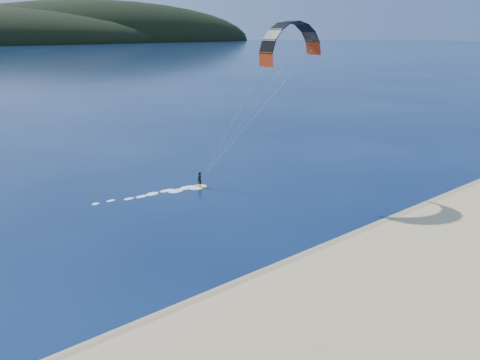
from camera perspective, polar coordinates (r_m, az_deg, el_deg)
name	(u,v)px	position (r m, az deg, el deg)	size (l,w,h in m)	color
ground	(324,314)	(25.29, 11.53, -17.72)	(1800.00, 1800.00, 0.00)	#071538
wet_sand	(273,278)	(27.84, 4.55, -13.35)	(220.00, 2.50, 0.10)	#846D4D
kitesurfer_near	(283,64)	(39.94, 6.03, 15.69)	(20.78, 8.66, 15.50)	#D4EC1B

